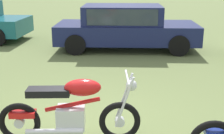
# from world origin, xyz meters

# --- Properties ---
(motorcycle_red) EXTENTS (2.04, 0.79, 1.02)m
(motorcycle_red) POSITION_xyz_m (-0.04, -0.12, 0.48)
(motorcycle_red) COLOR black
(motorcycle_red) RESTS_ON ground
(car_navy) EXTENTS (4.72, 2.40, 1.43)m
(car_navy) POSITION_xyz_m (-0.03, 5.85, 0.80)
(car_navy) COLOR #161E4C
(car_navy) RESTS_ON ground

